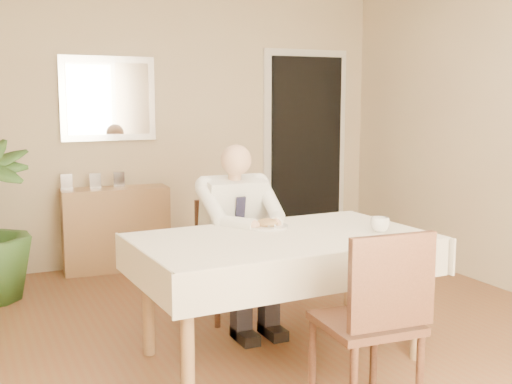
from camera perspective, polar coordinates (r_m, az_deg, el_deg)
name	(u,v)px	position (r m, az deg, el deg)	size (l,w,h in m)	color
room	(281,142)	(3.83, 2.20, 4.49)	(5.00, 5.02, 2.60)	brown
doorway	(306,151)	(6.75, 4.43, 3.61)	(0.96, 0.07, 2.10)	white
mirror	(108,99)	(6.00, -12.99, 8.09)	(0.86, 0.04, 0.76)	silver
dining_table	(282,249)	(3.82, 2.31, -5.12)	(1.76, 1.09, 0.75)	olive
chair_far	(226,251)	(4.64, -2.64, -5.27)	(0.40, 0.40, 0.83)	#422417
chair_near	(376,313)	(3.19, 10.64, -10.56)	(0.47, 0.47, 0.94)	#422417
seated_man	(242,227)	(4.34, -1.26, -3.16)	(0.48, 0.72, 1.24)	white
plate	(267,226)	(4.02, 1.02, -3.08)	(0.26, 0.26, 0.02)	white
food	(267,223)	(4.01, 1.02, -2.77)	(0.14, 0.14, 0.06)	brown
knife	(277,225)	(3.98, 1.91, -2.95)	(0.01, 0.01, 0.13)	silver
fork	(266,226)	(3.95, 0.87, -3.05)	(0.01, 0.01, 0.13)	silver
coffee_mug	(380,225)	(3.96, 10.97, -2.87)	(0.11, 0.11, 0.09)	white
sideboard	(116,229)	(5.98, -12.33, -3.22)	(0.94, 0.32, 0.75)	olive
photo_frame_left	(67,182)	(5.90, -16.49, 0.87)	(0.10, 0.02, 0.14)	silver
photo_frame_center	(95,181)	(5.89, -14.10, 0.96)	(0.10, 0.02, 0.14)	silver
photo_frame_right	(119,179)	(5.95, -12.08, 1.10)	(0.10, 0.02, 0.14)	silver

